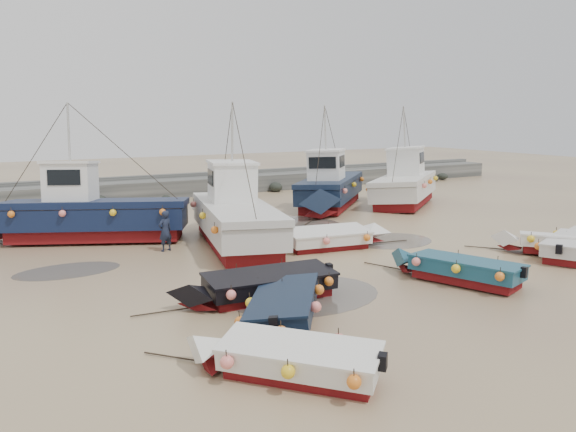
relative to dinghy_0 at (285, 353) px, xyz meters
name	(u,v)px	position (x,y,z in m)	size (l,w,h in m)	color
ground	(349,271)	(6.14, 6.26, -0.55)	(120.00, 120.00, 0.00)	tan
seawall	(169,188)	(6.19, 28.25, 0.08)	(60.00, 4.92, 1.50)	slate
puddle_a	(304,295)	(3.28, 4.71, -0.55)	(5.12, 5.12, 0.01)	#585047
puddle_b	(391,241)	(10.78, 9.49, -0.55)	(3.93, 3.93, 0.01)	#585047
puddle_c	(68,271)	(-2.94, 11.36, -0.55)	(3.80, 3.80, 0.01)	#585047
puddle_d	(282,227)	(7.97, 14.81, -0.55)	(6.47, 6.47, 0.01)	#585047
dinghy_0	(285,353)	(0.00, 0.00, 0.00)	(4.32, 4.69, 1.43)	maroon
dinghy_1	(288,300)	(1.82, 3.14, -0.01)	(4.20, 5.40, 1.43)	maroon
dinghy_2	(456,266)	(8.64, 3.44, 0.00)	(3.16, 5.79, 1.43)	maroon
dinghy_3	(572,243)	(15.44, 3.73, -0.01)	(5.84, 3.13, 1.43)	maroon
dinghy_4	(259,283)	(1.82, 4.99, -0.01)	(6.48, 2.30, 1.43)	maroon
dinghy_5	(335,235)	(7.76, 9.63, 0.00)	(5.90, 2.56, 1.43)	maroon
dinghy_6	(558,242)	(15.07, 4.13, 0.00)	(4.31, 5.06, 1.43)	maroon
cabin_boat_0	(82,213)	(-1.55, 16.37, 0.75)	(10.93, 6.42, 6.22)	maroon
cabin_boat_1	(233,215)	(4.29, 12.59, 0.75)	(4.75, 11.34, 6.22)	maroon
cabin_boat_2	(329,187)	(13.18, 18.39, 0.76)	(8.72, 8.59, 6.22)	maroon
cabin_boat_3	(407,183)	(18.56, 17.46, 0.79)	(8.92, 7.44, 6.22)	maroon
person	(166,251)	(1.16, 12.61, -0.55)	(0.64, 0.42, 1.74)	#181F32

